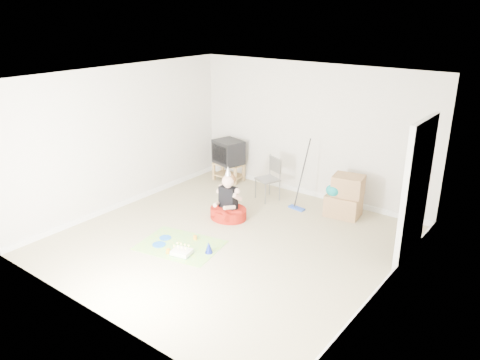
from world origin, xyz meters
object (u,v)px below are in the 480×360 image
Objects in this scene: folding_chair at (268,179)px; tv_stand at (229,170)px; crt_tv at (229,152)px; seated_woman at (228,207)px; cardboard_boxes at (345,197)px; birthday_cake at (182,252)px.

tv_stand is at bearing 163.02° from folding_chair.
crt_tv is 2.00m from seated_woman.
cardboard_boxes is at bearing 40.41° from seated_woman.
cardboard_boxes reaches higher than tv_stand.
crt_tv is 1.77× the size of birthday_cake.
seated_woman is 2.95× the size of birthday_cake.
crt_tv is at bearing 128.34° from seated_woman.
crt_tv is at bearing 163.02° from folding_chair.
seated_woman is (1.21, -1.53, -0.02)m from tv_stand.
seated_woman is 1.50m from birthday_cake.
tv_stand is at bearing 128.34° from seated_woman.
crt_tv is at bearing 176.32° from cardboard_boxes.
birthday_cake is (1.47, -2.99, -0.20)m from tv_stand.
tv_stand is at bearing 176.32° from cardboard_boxes.
tv_stand is at bearing 15.33° from crt_tv.
seated_woman is (1.21, -1.53, -0.43)m from crt_tv.
folding_chair is at bearing 86.65° from seated_woman.
seated_woman reaches higher than birthday_cake.
folding_chair is at bearing -172.14° from cardboard_boxes.
crt_tv reaches higher than cardboard_boxes.
seated_woman is (-1.58, -1.35, -0.15)m from cardboard_boxes.
seated_woman is at bearing -36.33° from crt_tv.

